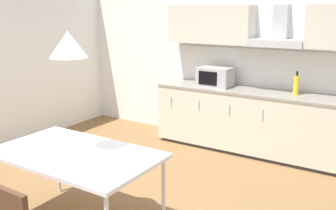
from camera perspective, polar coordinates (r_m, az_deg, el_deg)
name	(u,v)px	position (r m, az deg, el deg)	size (l,w,h in m)	color
wall_back	(228,55)	(5.82, 9.07, 7.60)	(6.15, 0.10, 2.66)	white
kitchen_counter	(269,124)	(5.39, 15.14, -2.78)	(3.30, 0.65, 0.90)	#333333
backsplash_tile	(279,70)	(5.51, 16.54, 5.18)	(3.28, 0.02, 0.55)	silver
upper_wall_cabinets	(279,27)	(5.31, 16.53, 11.39)	(3.28, 0.40, 0.55)	beige
microwave	(215,77)	(5.54, 7.22, 4.29)	(0.48, 0.35, 0.28)	#ADADB2
bottle_yellow	(296,85)	(5.20, 18.94, 2.92)	(0.07, 0.07, 0.31)	yellow
dining_table	(75,157)	(3.50, -13.93, -7.70)	(1.51, 0.89, 0.74)	white
pendant_lamp	(68,45)	(3.27, -14.97, 8.90)	(0.32, 0.32, 0.22)	silver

